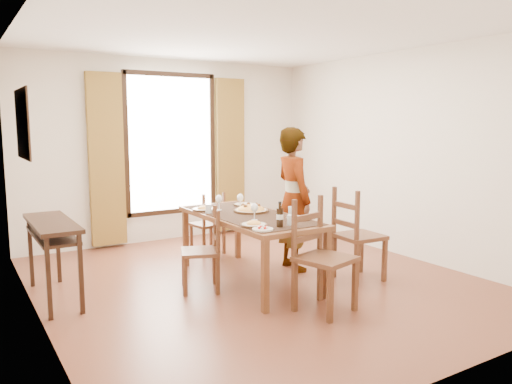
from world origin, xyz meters
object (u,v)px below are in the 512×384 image
dining_table (249,220)px  man (294,199)px  pasta_platter (251,207)px  console_table (52,232)px

dining_table → man: bearing=10.1°
dining_table → pasta_platter: bearing=51.9°
man → pasta_platter: bearing=98.3°
pasta_platter → dining_table: bearing=-128.1°
dining_table → pasta_platter: 0.20m
dining_table → pasta_platter: size_ratio=4.82×
dining_table → man: man is taller
console_table → dining_table: (1.97, -0.52, 0.01)m
man → dining_table: bearing=109.1°
man → pasta_platter: size_ratio=4.28×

